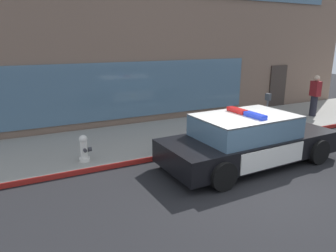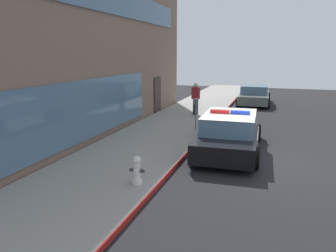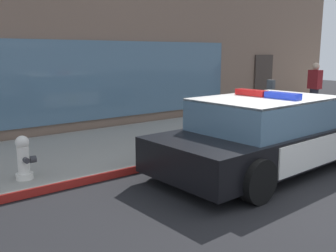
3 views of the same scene
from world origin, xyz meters
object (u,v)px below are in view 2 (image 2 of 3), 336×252
(police_cruiser, at_px, (229,133))
(parking_meter, at_px, (196,108))
(fire_hydrant, at_px, (137,170))
(car_down_street, at_px, (254,95))
(pedestrian_on_sidewalk, at_px, (196,99))

(police_cruiser, xyz_separation_m, parking_meter, (2.36, 1.78, 0.40))
(fire_hydrant, distance_m, parking_meter, 6.41)
(car_down_street, distance_m, parking_meter, 9.37)
(police_cruiser, bearing_deg, parking_meter, 35.18)
(police_cruiser, height_order, parking_meter, police_cruiser)
(car_down_street, xyz_separation_m, parking_meter, (-9.17, 1.88, 0.45))
(fire_hydrant, height_order, pedestrian_on_sidewalk, pedestrian_on_sidewalk)
(police_cruiser, relative_size, car_down_street, 1.07)
(pedestrian_on_sidewalk, height_order, parking_meter, pedestrian_on_sidewalk)
(police_cruiser, height_order, fire_hydrant, police_cruiser)
(fire_hydrant, distance_m, car_down_street, 15.66)
(fire_hydrant, relative_size, parking_meter, 0.54)
(fire_hydrant, relative_size, car_down_street, 0.16)
(pedestrian_on_sidewalk, xyz_separation_m, parking_meter, (-3.43, -0.82, 0.07))
(police_cruiser, bearing_deg, fire_hydrant, 154.31)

